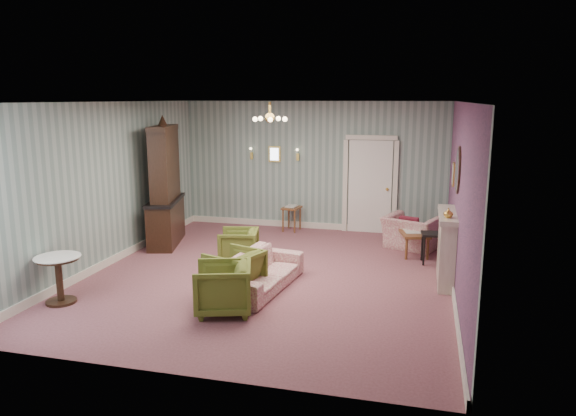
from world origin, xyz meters
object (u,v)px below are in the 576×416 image
(wingback_chair, at_px, (412,227))
(pedestal_table, at_px, (59,280))
(dresser, at_px, (164,182))
(fireplace, at_px, (446,247))
(sofa_chintz, at_px, (261,266))
(olive_chair_b, at_px, (235,269))
(side_table_black, at_px, (432,248))
(coffee_table, at_px, (413,242))
(olive_chair_c, at_px, (238,244))
(olive_chair_a, at_px, (223,286))

(wingback_chair, relative_size, pedestal_table, 1.40)
(dresser, relative_size, fireplace, 1.84)
(sofa_chintz, bearing_deg, olive_chair_b, 136.66)
(wingback_chair, height_order, side_table_black, wingback_chair)
(fireplace, height_order, coffee_table, fireplace)
(sofa_chintz, bearing_deg, wingback_chair, -29.60)
(sofa_chintz, relative_size, dresser, 0.75)
(wingback_chair, bearing_deg, olive_chair_b, 73.95)
(olive_chair_b, relative_size, olive_chair_c, 1.08)
(olive_chair_c, bearing_deg, olive_chair_b, 5.29)
(olive_chair_a, height_order, side_table_black, olive_chair_a)
(side_table_black, xyz_separation_m, pedestal_table, (-5.30, -3.33, 0.07))
(coffee_table, bearing_deg, olive_chair_b, -132.33)
(coffee_table, bearing_deg, pedestal_table, -141.83)
(olive_chair_a, bearing_deg, fireplace, 107.24)
(olive_chair_b, xyz_separation_m, fireplace, (3.17, 1.35, 0.20))
(side_table_black, bearing_deg, fireplace, -77.58)
(olive_chair_b, xyz_separation_m, sofa_chintz, (0.34, 0.28, 0.00))
(olive_chair_a, height_order, coffee_table, olive_chair_a)
(olive_chair_a, bearing_deg, olive_chair_c, 176.51)
(olive_chair_c, distance_m, dresser, 2.29)
(fireplace, relative_size, pedestal_table, 1.95)
(sofa_chintz, xyz_separation_m, wingback_chair, (2.23, 3.00, 0.06))
(wingback_chair, xyz_separation_m, fireplace, (0.60, -1.93, 0.14))
(olive_chair_b, distance_m, pedestal_table, 2.56)
(olive_chair_b, bearing_deg, wingback_chair, 161.55)
(wingback_chair, bearing_deg, coffee_table, 117.27)
(side_table_black, bearing_deg, coffee_table, 121.67)
(olive_chair_a, height_order, dresser, dresser)
(coffee_table, relative_size, pedestal_table, 1.25)
(sofa_chintz, bearing_deg, coffee_table, -34.27)
(olive_chair_c, bearing_deg, wingback_chair, 108.76)
(olive_chair_c, bearing_deg, side_table_black, 91.54)
(wingback_chair, bearing_deg, olive_chair_c, 52.75)
(olive_chair_c, relative_size, wingback_chair, 0.69)
(wingback_chair, distance_m, coffee_table, 0.47)
(olive_chair_a, distance_m, coffee_table, 4.42)
(olive_chair_b, distance_m, coffee_table, 3.88)
(sofa_chintz, bearing_deg, side_table_black, -45.29)
(olive_chair_b, bearing_deg, sofa_chintz, 149.25)
(sofa_chintz, height_order, side_table_black, sofa_chintz)
(dresser, height_order, side_table_black, dresser)
(wingback_chair, bearing_deg, dresser, 32.48)
(dresser, bearing_deg, sofa_chintz, -53.03)
(coffee_table, bearing_deg, dresser, -174.35)
(sofa_chintz, height_order, pedestal_table, sofa_chintz)
(fireplace, height_order, side_table_black, fireplace)
(olive_chair_a, xyz_separation_m, dresser, (-2.45, 3.15, 0.90))
(coffee_table, xyz_separation_m, pedestal_table, (-4.95, -3.89, 0.13))
(dresser, bearing_deg, coffee_table, -9.39)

